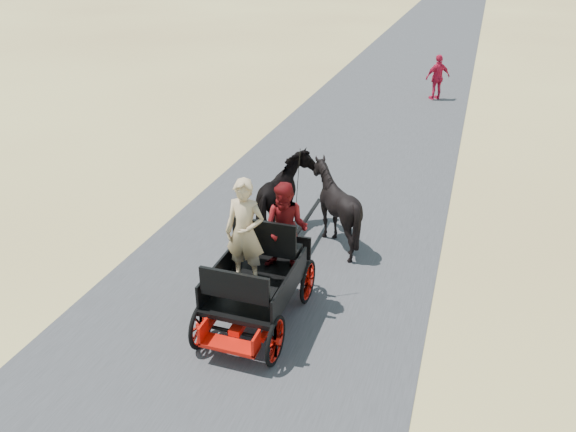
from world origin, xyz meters
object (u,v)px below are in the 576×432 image
(pedestrian, at_px, (438,77))
(horse_left, at_px, (284,199))
(horse_right, at_px, (335,206))
(carriage, at_px, (258,302))

(pedestrian, bearing_deg, horse_left, 45.01)
(horse_left, xyz_separation_m, horse_right, (1.10, 0.00, 0.00))
(horse_left, distance_m, horse_right, 1.10)
(horse_right, distance_m, pedestrian, 12.39)
(horse_left, relative_size, pedestrian, 1.16)
(carriage, bearing_deg, horse_left, 100.39)
(horse_left, xyz_separation_m, pedestrian, (2.06, 12.35, 0.02))
(carriage, height_order, pedestrian, pedestrian)
(carriage, height_order, horse_left, horse_left)
(carriage, xyz_separation_m, horse_left, (-0.55, 3.00, 0.49))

